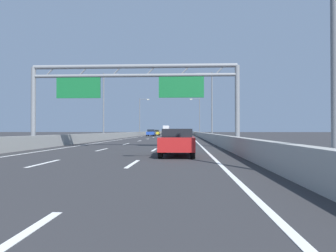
{
  "coord_description": "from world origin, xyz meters",
  "views": [
    {
      "loc": [
        3.86,
        -0.09,
        1.34
      ],
      "look_at": [
        0.66,
        61.33,
        2.15
      ],
      "focal_mm": 34.07,
      "sensor_mm": 36.0,
      "label": 1
    }
  ],
  "objects_px": {
    "streetlamp_left_far": "(141,114)",
    "orange_car": "(183,132)",
    "box_truck": "(166,129)",
    "red_car": "(177,142)",
    "silver_car": "(167,133)",
    "streetlamp_left_mid": "(105,102)",
    "yellow_car": "(156,133)",
    "streetlamp_right_far": "(199,114)",
    "white_car": "(184,132)",
    "streetlamp_right_mid": "(210,101)",
    "blue_car": "(151,133)",
    "sign_gantry": "(133,85)"
  },
  "relations": [
    {
      "from": "streetlamp_left_mid",
      "to": "white_car",
      "type": "height_order",
      "value": "streetlamp_left_mid"
    },
    {
      "from": "streetlamp_right_mid",
      "to": "streetlamp_right_far",
      "type": "height_order",
      "value": "same"
    },
    {
      "from": "orange_car",
      "to": "red_car",
      "type": "bearing_deg",
      "value": -89.97
    },
    {
      "from": "yellow_car",
      "to": "silver_car",
      "type": "relative_size",
      "value": 1.03
    },
    {
      "from": "red_car",
      "to": "yellow_car",
      "type": "bearing_deg",
      "value": 96.22
    },
    {
      "from": "sign_gantry",
      "to": "orange_car",
      "type": "relative_size",
      "value": 3.8
    },
    {
      "from": "streetlamp_right_mid",
      "to": "box_truck",
      "type": "bearing_deg",
      "value": 97.36
    },
    {
      "from": "streetlamp_right_mid",
      "to": "white_car",
      "type": "distance_m",
      "value": 55.44
    },
    {
      "from": "orange_car",
      "to": "white_car",
      "type": "bearing_deg",
      "value": 89.06
    },
    {
      "from": "streetlamp_right_far",
      "to": "box_truck",
      "type": "distance_m",
      "value": 50.97
    },
    {
      "from": "streetlamp_left_mid",
      "to": "orange_car",
      "type": "distance_m",
      "value": 45.66
    },
    {
      "from": "yellow_car",
      "to": "silver_car",
      "type": "xyz_separation_m",
      "value": [
        3.26,
        -6.65,
        -0.01
      ]
    },
    {
      "from": "streetlamp_left_far",
      "to": "box_truck",
      "type": "relative_size",
      "value": 1.15
    },
    {
      "from": "orange_car",
      "to": "silver_car",
      "type": "relative_size",
      "value": 0.98
    },
    {
      "from": "streetlamp_right_far",
      "to": "streetlamp_left_mid",
      "type": "bearing_deg",
      "value": -112.2
    },
    {
      "from": "streetlamp_left_far",
      "to": "box_truck",
      "type": "distance_m",
      "value": 49.88
    },
    {
      "from": "orange_car",
      "to": "box_truck",
      "type": "bearing_deg",
      "value": 99.6
    },
    {
      "from": "white_car",
      "to": "box_truck",
      "type": "xyz_separation_m",
      "value": [
        -7.3,
        31.07,
        1.0
      ]
    },
    {
      "from": "yellow_car",
      "to": "sign_gantry",
      "type": "bearing_deg",
      "value": -86.57
    },
    {
      "from": "white_car",
      "to": "orange_car",
      "type": "height_order",
      "value": "orange_car"
    },
    {
      "from": "streetlamp_left_mid",
      "to": "box_truck",
      "type": "bearing_deg",
      "value": 87.48
    },
    {
      "from": "streetlamp_left_mid",
      "to": "red_car",
      "type": "height_order",
      "value": "streetlamp_left_mid"
    },
    {
      "from": "streetlamp_right_far",
      "to": "silver_car",
      "type": "distance_m",
      "value": 11.92
    },
    {
      "from": "streetlamp_right_mid",
      "to": "box_truck",
      "type": "relative_size",
      "value": 1.15
    },
    {
      "from": "blue_car",
      "to": "streetlamp_left_mid",
      "type": "bearing_deg",
      "value": -97.6
    },
    {
      "from": "red_car",
      "to": "silver_car",
      "type": "xyz_separation_m",
      "value": [
        -3.67,
        56.9,
        0.01
      ]
    },
    {
      "from": "streetlamp_right_mid",
      "to": "blue_car",
      "type": "distance_m",
      "value": 30.16
    },
    {
      "from": "yellow_car",
      "to": "orange_car",
      "type": "bearing_deg",
      "value": 51.76
    },
    {
      "from": "streetlamp_right_mid",
      "to": "streetlamp_right_far",
      "type": "xyz_separation_m",
      "value": [
        0.0,
        36.58,
        0.0
      ]
    },
    {
      "from": "sign_gantry",
      "to": "orange_car",
      "type": "bearing_deg",
      "value": 86.9
    },
    {
      "from": "blue_car",
      "to": "yellow_car",
      "type": "distance_m",
      "value": 7.77
    },
    {
      "from": "streetlamp_left_mid",
      "to": "red_car",
      "type": "relative_size",
      "value": 2.16
    },
    {
      "from": "streetlamp_left_far",
      "to": "yellow_car",
      "type": "xyz_separation_m",
      "value": [
        4.02,
        -1.22,
        -4.65
      ]
    },
    {
      "from": "streetlamp_right_far",
      "to": "sign_gantry",
      "type": "bearing_deg",
      "value": -97.47
    },
    {
      "from": "white_car",
      "to": "streetlamp_left_mid",
      "type": "bearing_deg",
      "value": -101.38
    },
    {
      "from": "red_car",
      "to": "silver_car",
      "type": "relative_size",
      "value": 1.03
    },
    {
      "from": "streetlamp_left_far",
      "to": "orange_car",
      "type": "bearing_deg",
      "value": 34.58
    },
    {
      "from": "sign_gantry",
      "to": "orange_car",
      "type": "height_order",
      "value": "sign_gantry"
    },
    {
      "from": "streetlamp_left_mid",
      "to": "yellow_car",
      "type": "bearing_deg",
      "value": 83.51
    },
    {
      "from": "streetlamp_left_far",
      "to": "silver_car",
      "type": "height_order",
      "value": "streetlamp_left_far"
    },
    {
      "from": "streetlamp_left_mid",
      "to": "yellow_car",
      "type": "relative_size",
      "value": 2.16
    },
    {
      "from": "red_car",
      "to": "silver_car",
      "type": "bearing_deg",
      "value": 93.69
    },
    {
      "from": "red_car",
      "to": "orange_car",
      "type": "xyz_separation_m",
      "value": [
        -0.04,
        72.29,
        0.06
      ]
    },
    {
      "from": "sign_gantry",
      "to": "streetlamp_left_far",
      "type": "xyz_separation_m",
      "value": [
        -7.39,
        57.51,
        0.59
      ]
    },
    {
      "from": "red_car",
      "to": "streetlamp_right_mid",
      "type": "bearing_deg",
      "value": 81.97
    },
    {
      "from": "streetlamp_right_mid",
      "to": "streetlamp_left_far",
      "type": "xyz_separation_m",
      "value": [
        -14.93,
        36.58,
        0.0
      ]
    },
    {
      "from": "white_car",
      "to": "yellow_car",
      "type": "distance_m",
      "value": 20.98
    },
    {
      "from": "orange_car",
      "to": "box_truck",
      "type": "relative_size",
      "value": 0.51
    },
    {
      "from": "streetlamp_left_mid",
      "to": "silver_car",
      "type": "distance_m",
      "value": 29.99
    },
    {
      "from": "sign_gantry",
      "to": "streetlamp_right_far",
      "type": "distance_m",
      "value": 58.01
    }
  ]
}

